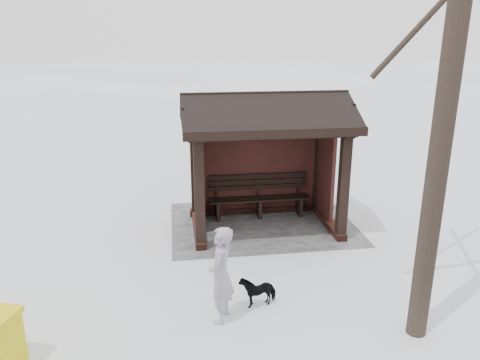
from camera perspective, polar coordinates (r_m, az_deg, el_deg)
name	(u,v)px	position (r m, az deg, el deg)	size (l,w,h in m)	color
ground	(264,227)	(10.81, 2.91, -5.75)	(120.00, 120.00, 0.00)	white
trampled_patch	(262,223)	(10.99, 2.71, -5.30)	(4.20, 3.20, 0.02)	gray
bus_shelter	(264,133)	(10.30, 2.93, 5.72)	(3.60, 2.40, 3.09)	#331912
pedestrian	(221,275)	(7.22, -2.33, -11.49)	(0.57, 0.37, 1.55)	#9B91AA
dog	(258,290)	(7.88, 2.18, -13.24)	(0.27, 0.59, 0.50)	black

